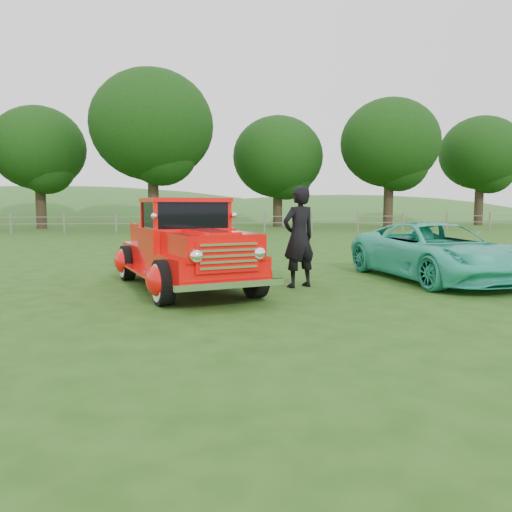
{
  "coord_description": "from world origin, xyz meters",
  "views": [
    {
      "loc": [
        -1.38,
        -8.73,
        1.64
      ],
      "look_at": [
        -0.14,
        1.2,
        0.62
      ],
      "focal_mm": 35.0,
      "sensor_mm": 36.0,
      "label": 1
    }
  ],
  "objects": [
    {
      "name": "tree_far_east",
      "position": [
        22.0,
        30.0,
        5.86
      ],
      "size": [
        6.6,
        6.6,
        8.86
      ],
      "color": "black",
      "rests_on": "ground"
    },
    {
      "name": "tree_near_west",
      "position": [
        -4.0,
        25.0,
        6.8
      ],
      "size": [
        8.0,
        8.0,
        10.42
      ],
      "color": "black",
      "rests_on": "ground"
    },
    {
      "name": "teal_sedan",
      "position": [
        3.87,
        1.58,
        0.63
      ],
      "size": [
        2.67,
        4.79,
        1.27
      ],
      "primitive_type": "imported",
      "rotation": [
        0.0,
        0.0,
        0.13
      ],
      "color": "#2FBE9E",
      "rests_on": "ground"
    },
    {
      "name": "tree_mid_west",
      "position": [
        -12.0,
        28.0,
        5.55
      ],
      "size": [
        6.4,
        6.4,
        8.46
      ],
      "color": "black",
      "rests_on": "ground"
    },
    {
      "name": "tree_near_east",
      "position": [
        5.0,
        29.0,
        5.25
      ],
      "size": [
        6.8,
        6.8,
        8.33
      ],
      "color": "black",
      "rests_on": "ground"
    },
    {
      "name": "red_pickup",
      "position": [
        -1.56,
        1.17,
        0.8
      ],
      "size": [
        3.29,
        5.28,
        1.78
      ],
      "rotation": [
        0.0,
        0.0,
        0.31
      ],
      "color": "black",
      "rests_on": "ground"
    },
    {
      "name": "fence_line",
      "position": [
        0.0,
        22.0,
        0.6
      ],
      "size": [
        48.0,
        0.12,
        1.2
      ],
      "color": "#6A645A",
      "rests_on": "ground"
    },
    {
      "name": "ground",
      "position": [
        0.0,
        0.0,
        0.0
      ],
      "size": [
        140.0,
        140.0,
        0.0
      ],
      "primitive_type": "plane",
      "color": "#204612",
      "rests_on": "ground"
    },
    {
      "name": "distant_hills",
      "position": [
        -4.08,
        59.46,
        -4.55
      ],
      "size": [
        116.0,
        60.0,
        18.0
      ],
      "color": "#326424",
      "rests_on": "ground"
    },
    {
      "name": "man",
      "position": [
        0.7,
        1.01,
        1.01
      ],
      "size": [
        0.87,
        0.74,
        2.02
      ],
      "primitive_type": "imported",
      "rotation": [
        0.0,
        0.0,
        3.57
      ],
      "color": "black",
      "rests_on": "ground"
    },
    {
      "name": "tree_mid_east",
      "position": [
        13.0,
        27.0,
        6.17
      ],
      "size": [
        7.2,
        7.2,
        9.44
      ],
      "color": "black",
      "rests_on": "ground"
    }
  ]
}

